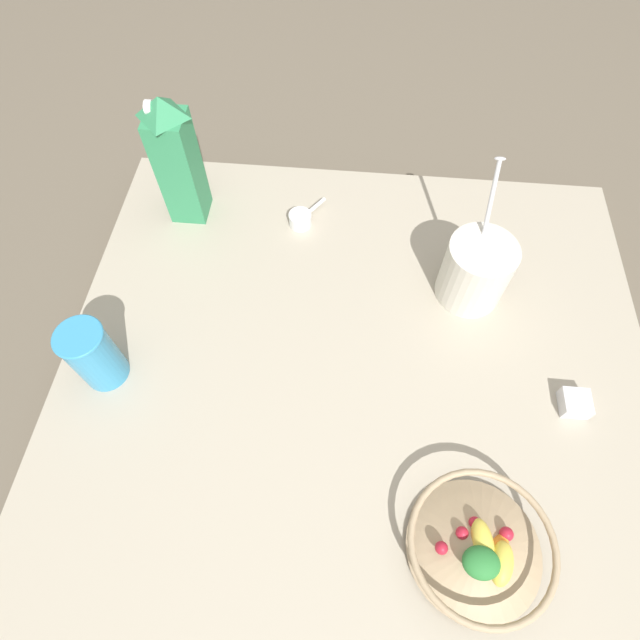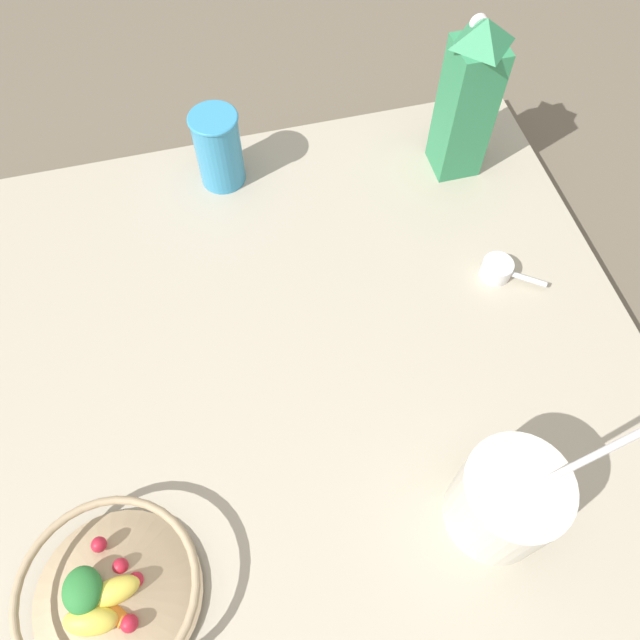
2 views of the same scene
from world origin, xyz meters
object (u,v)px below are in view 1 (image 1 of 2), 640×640
(milk_carton, at_px, (177,160))
(spice_jar, at_px, (575,403))
(yogurt_tub, at_px, (476,269))
(fruit_bowl, at_px, (479,547))
(drinking_cup, at_px, (93,354))

(milk_carton, distance_m, spice_jar, 0.84)
(yogurt_tub, relative_size, spice_jar, 5.39)
(milk_carton, distance_m, yogurt_tub, 0.60)
(milk_carton, xyz_separation_m, spice_jar, (0.38, 0.74, -0.12))
(yogurt_tub, xyz_separation_m, spice_jar, (0.22, 0.16, -0.06))
(fruit_bowl, relative_size, yogurt_tub, 0.84)
(milk_carton, xyz_separation_m, yogurt_tub, (0.16, 0.57, -0.06))
(milk_carton, height_order, drinking_cup, milk_carton)
(drinking_cup, bearing_deg, fruit_bowl, 69.63)
(yogurt_tub, relative_size, drinking_cup, 1.85)
(fruit_bowl, bearing_deg, yogurt_tub, 177.83)
(yogurt_tub, xyz_separation_m, drinking_cup, (0.23, -0.64, -0.00))
(milk_carton, bearing_deg, drinking_cup, -9.35)
(yogurt_tub, distance_m, drinking_cup, 0.68)
(fruit_bowl, height_order, milk_carton, milk_carton)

